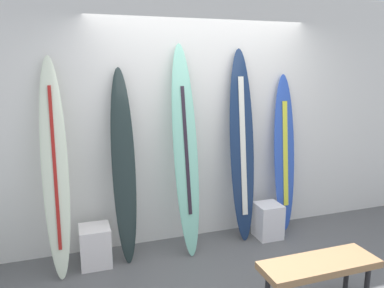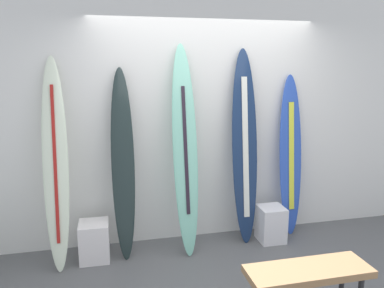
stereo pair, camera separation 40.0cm
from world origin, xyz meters
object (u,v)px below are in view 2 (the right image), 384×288
(surfboard_charcoal, at_px, (123,166))
(display_block_center, at_px, (271,224))
(surfboard_seafoam, at_px, (185,152))
(display_block_left, at_px, (94,241))
(surfboard_cobalt, at_px, (290,157))
(surfboard_navy, at_px, (245,149))
(bench, at_px, (308,274))
(surfboard_ivory, at_px, (55,164))

(surfboard_charcoal, distance_m, display_block_center, 1.83)
(surfboard_seafoam, height_order, display_block_left, surfboard_seafoam)
(surfboard_seafoam, distance_m, surfboard_cobalt, 1.32)
(surfboard_navy, bearing_deg, surfboard_charcoal, -178.03)
(surfboard_navy, distance_m, bench, 1.61)
(display_block_left, distance_m, display_block_center, 1.99)
(surfboard_cobalt, distance_m, display_block_center, 0.81)
(surfboard_seafoam, bearing_deg, surfboard_charcoal, 177.40)
(surfboard_cobalt, distance_m, bench, 1.71)
(surfboard_navy, relative_size, surfboard_cobalt, 1.15)
(bench, bearing_deg, surfboard_seafoam, 117.26)
(surfboard_charcoal, bearing_deg, surfboard_navy, 1.97)
(surfboard_cobalt, relative_size, display_block_left, 4.65)
(surfboard_seafoam, relative_size, surfboard_cobalt, 1.18)
(surfboard_seafoam, bearing_deg, display_block_left, -177.39)
(surfboard_charcoal, xyz_separation_m, surfboard_navy, (1.36, 0.05, 0.10))
(display_block_center, xyz_separation_m, bench, (-0.29, -1.32, 0.17))
(surfboard_ivory, xyz_separation_m, bench, (2.02, -1.36, -0.68))
(display_block_left, bearing_deg, surfboard_charcoal, 12.78)
(display_block_left, distance_m, bench, 2.16)
(surfboard_charcoal, height_order, surfboard_cobalt, surfboard_charcoal)
(surfboard_navy, xyz_separation_m, display_block_center, (0.30, -0.13, -0.88))
(surfboard_seafoam, bearing_deg, surfboard_cobalt, 5.73)
(surfboard_cobalt, bearing_deg, bench, -111.52)
(surfboard_ivory, relative_size, surfboard_seafoam, 0.94)
(surfboard_seafoam, bearing_deg, display_block_center, -3.34)
(display_block_center, bearing_deg, surfboard_seafoam, 176.66)
(surfboard_charcoal, distance_m, bench, 2.05)
(display_block_center, bearing_deg, surfboard_charcoal, 176.95)
(surfboard_charcoal, xyz_separation_m, surfboard_seafoam, (0.66, -0.03, 0.12))
(surfboard_ivory, xyz_separation_m, surfboard_cobalt, (2.62, 0.14, -0.12))
(display_block_left, bearing_deg, surfboard_seafoam, 2.61)
(surfboard_ivory, bearing_deg, display_block_left, -5.90)
(surfboard_seafoam, height_order, surfboard_navy, surfboard_seafoam)
(surfboard_charcoal, height_order, surfboard_navy, surfboard_navy)
(surfboard_ivory, xyz_separation_m, display_block_left, (0.33, -0.03, -0.85))
(surfboard_seafoam, distance_m, surfboard_navy, 0.71)
(surfboard_seafoam, distance_m, display_block_center, 1.35)
(surfboard_charcoal, bearing_deg, bench, -45.84)
(surfboard_navy, height_order, display_block_center, surfboard_navy)
(surfboard_seafoam, xyz_separation_m, surfboard_navy, (0.70, 0.08, -0.02))
(surfboard_charcoal, height_order, display_block_left, surfboard_charcoal)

